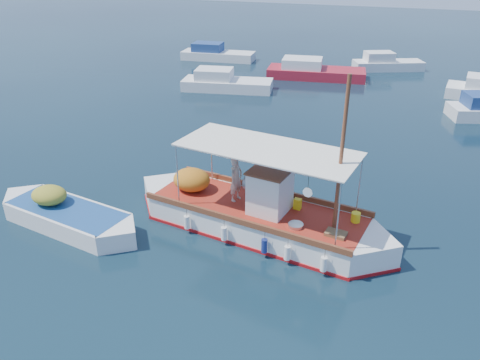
% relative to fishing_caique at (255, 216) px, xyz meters
% --- Properties ---
extents(ground, '(160.00, 160.00, 0.00)m').
position_rel_fishing_caique_xyz_m(ground, '(0.05, 0.51, -0.58)').
color(ground, black).
rests_on(ground, ground).
extents(fishing_caique, '(10.84, 4.12, 6.68)m').
position_rel_fishing_caique_xyz_m(fishing_caique, '(0.00, 0.00, 0.00)').
color(fishing_caique, white).
rests_on(fishing_caique, ground).
extents(dinghy, '(6.89, 2.72, 1.70)m').
position_rel_fishing_caique_xyz_m(dinghy, '(-7.04, -2.33, -0.23)').
color(dinghy, white).
rests_on(dinghy, ground).
extents(bg_boat_nw, '(7.16, 3.69, 1.80)m').
position_rel_fishing_caique_xyz_m(bg_boat_nw, '(-8.65, 18.06, -0.09)').
color(bg_boat_nw, silver).
rests_on(bg_boat_nw, ground).
extents(bg_boat_n, '(8.36, 3.95, 1.80)m').
position_rel_fishing_caique_xyz_m(bg_boat_n, '(-3.09, 24.12, -0.09)').
color(bg_boat_n, maroon).
rests_on(bg_boat_n, ground).
extents(bg_boat_far_w, '(7.23, 3.06, 1.80)m').
position_rel_fishing_caique_xyz_m(bg_boat_far_w, '(-13.53, 27.79, -0.09)').
color(bg_boat_far_w, silver).
rests_on(bg_boat_far_w, ground).
extents(bg_boat_far_n, '(6.34, 4.29, 1.80)m').
position_rel_fishing_caique_xyz_m(bg_boat_far_n, '(2.40, 29.22, -0.09)').
color(bg_boat_far_n, silver).
rests_on(bg_boat_far_n, ground).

